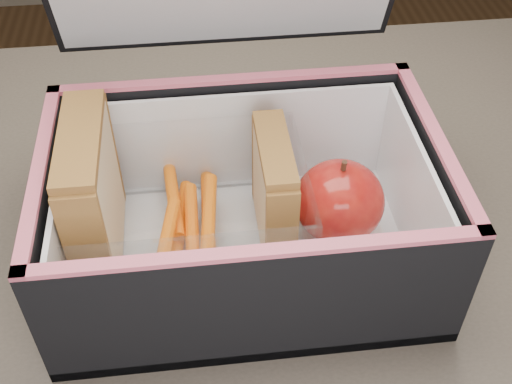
{
  "coord_description": "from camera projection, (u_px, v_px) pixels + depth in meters",
  "views": [
    {
      "loc": [
        -0.0,
        -0.3,
        1.16
      ],
      "look_at": [
        0.04,
        0.05,
        0.81
      ],
      "focal_mm": 45.0,
      "sensor_mm": 36.0,
      "label": 1
    }
  ],
  "objects": [
    {
      "name": "sandwich_right",
      "position": [
        274.0,
        192.0,
        0.49
      ],
      "size": [
        0.02,
        0.08,
        0.09
      ],
      "color": "tan",
      "rests_on": "plastic_tub"
    },
    {
      "name": "paper_napkin",
      "position": [
        335.0,
        226.0,
        0.53
      ],
      "size": [
        0.08,
        0.08,
        0.01
      ],
      "primitive_type": "cube",
      "rotation": [
        0.0,
        0.0,
        -0.03
      ],
      "color": "white",
      "rests_on": "lunch_bag"
    },
    {
      "name": "kitchen_table",
      "position": [
        220.0,
        364.0,
        0.56
      ],
      "size": [
        1.2,
        0.8,
        0.75
      ],
      "color": "brown",
      "rests_on": "ground"
    },
    {
      "name": "plastic_tub",
      "position": [
        187.0,
        210.0,
        0.5
      ],
      "size": [
        0.18,
        0.13,
        0.08
      ],
      "primitive_type": null,
      "color": "white",
      "rests_on": "lunch_bag"
    },
    {
      "name": "sandwich_left",
      "position": [
        93.0,
        196.0,
        0.48
      ],
      "size": [
        0.03,
        0.11,
        0.12
      ],
      "color": "tan",
      "rests_on": "plastic_tub"
    },
    {
      "name": "carrot_sticks",
      "position": [
        188.0,
        218.0,
        0.51
      ],
      "size": [
        0.06,
        0.14,
        0.03
      ],
      "color": "#EF5600",
      "rests_on": "plastic_tub"
    },
    {
      "name": "red_apple",
      "position": [
        339.0,
        201.0,
        0.5
      ],
      "size": [
        0.08,
        0.08,
        0.07
      ],
      "rotation": [
        0.0,
        0.0,
        -0.12
      ],
      "color": "maroon",
      "rests_on": "paper_napkin"
    },
    {
      "name": "lunch_bag",
      "position": [
        244.0,
        199.0,
        0.49
      ],
      "size": [
        0.29,
        0.26,
        0.29
      ],
      "color": "black",
      "rests_on": "kitchen_table"
    }
  ]
}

